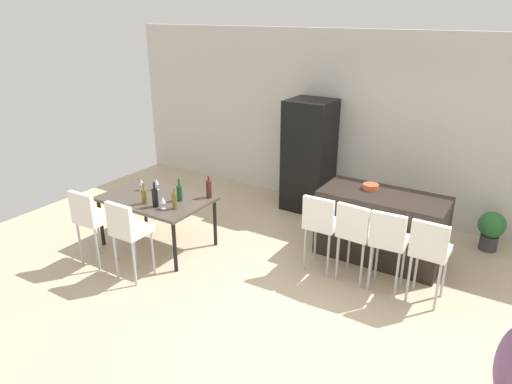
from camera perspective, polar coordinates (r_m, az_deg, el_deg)
name	(u,v)px	position (r m, az deg, el deg)	size (l,w,h in m)	color
ground_plane	(312,286)	(5.88, 6.90, -11.39)	(10.00, 10.00, 0.00)	#C6B28E
back_wall	(390,128)	(7.62, 16.06, 7.59)	(10.00, 0.12, 2.90)	beige
kitchen_island	(381,226)	(6.48, 15.04, -4.05)	(1.63, 0.77, 0.92)	black
bar_chair_left	(321,222)	(5.89, 7.97, -3.60)	(0.41, 0.41, 1.05)	white
bar_chair_middle	(355,230)	(5.74, 12.07, -4.57)	(0.43, 0.43, 1.05)	white
bar_chair_right	(389,238)	(5.64, 15.93, -5.47)	(0.42, 0.42, 1.05)	white
bar_chair_far	(430,248)	(5.55, 20.50, -6.49)	(0.41, 0.41, 1.05)	white
dining_table	(156,201)	(6.63, -12.12, -1.11)	(1.49, 0.97, 0.74)	#4C4238
dining_chair_near	(91,216)	(6.34, -19.60, -2.80)	(0.41, 0.41, 1.05)	white
dining_chair_far	(128,228)	(5.87, -15.44, -4.31)	(0.40, 0.40, 1.05)	white
wine_bottle_right	(180,193)	(6.39, -9.35, -0.08)	(0.08, 0.08, 0.31)	#194723
wine_bottle_corner	(175,201)	(6.14, -9.94, -1.06)	(0.07, 0.07, 0.29)	brown
wine_bottle_far	(144,196)	(6.39, -13.53, -0.47)	(0.07, 0.07, 0.29)	brown
wine_bottle_inner	(209,189)	(6.43, -5.79, 0.38)	(0.08, 0.08, 0.31)	#471E19
wine_bottle_end	(155,197)	(6.24, -12.25, -0.65)	(0.08, 0.08, 0.34)	black
wine_glass_left	(163,200)	(6.16, -11.33, -0.97)	(0.07, 0.07, 0.17)	silver
wine_glass_middle	(141,182)	(6.87, -13.86, 1.20)	(0.07, 0.07, 0.17)	silver
wine_glass_near	(156,182)	(6.83, -12.11, 1.23)	(0.07, 0.07, 0.17)	silver
refrigerator	(309,156)	(7.75, 6.50, 4.45)	(0.72, 0.68, 1.84)	black
fruit_bowl	(371,187)	(6.43, 13.87, 0.64)	(0.21, 0.21, 0.07)	#C6512D
potted_plant	(491,228)	(7.28, 26.85, -3.99)	(0.37, 0.37, 0.57)	#38383D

